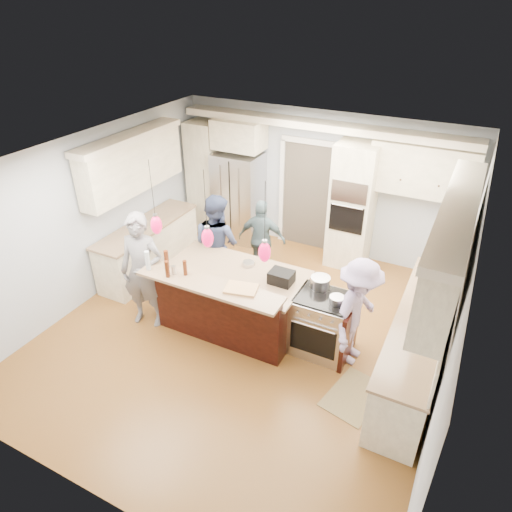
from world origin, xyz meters
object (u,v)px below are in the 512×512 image
(person_bar_end, at_px, (143,271))
(person_far_left, at_px, (217,244))
(kitchen_island, at_px, (233,299))
(refrigerator, at_px, (239,197))
(island_range, at_px, (323,324))

(person_bar_end, height_order, person_far_left, person_bar_end)
(person_far_left, bearing_deg, kitchen_island, 145.73)
(person_bar_end, bearing_deg, refrigerator, 77.43)
(refrigerator, height_order, person_far_left, refrigerator)
(kitchen_island, bearing_deg, person_bar_end, -156.86)
(island_range, bearing_deg, refrigerator, 137.41)
(refrigerator, xyz_separation_m, person_far_left, (0.57, -1.79, -0.04))
(refrigerator, bearing_deg, kitchen_island, -63.06)
(person_bar_end, distance_m, person_far_left, 1.39)
(kitchen_island, bearing_deg, island_range, 3.10)
(person_bar_end, bearing_deg, kitchen_island, 9.01)
(person_bar_end, bearing_deg, island_range, -1.30)
(refrigerator, height_order, kitchen_island, refrigerator)
(island_range, bearing_deg, kitchen_island, -176.90)
(refrigerator, xyz_separation_m, kitchen_island, (1.31, -2.57, -0.41))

